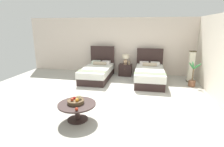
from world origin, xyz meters
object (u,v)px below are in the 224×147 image
Objects in this scene: nightstand at (125,70)px; fruit_bowl at (76,101)px; potted_palm at (192,79)px; floor_lamp_corner at (191,67)px; bed_near_corner at (149,75)px; vase at (129,63)px; table_lamp at (126,58)px; coffee_table at (77,108)px; loose_apple at (77,109)px; bed_near_window at (97,72)px.

nightstand is 4.34m from fruit_bowl.
floor_lamp_corner is at bearing 86.34° from potted_palm.
bed_near_corner reaches higher than potted_palm.
nightstand is at bearing 167.29° from vase.
bed_near_corner is 1.46m from table_lamp.
vase reaches higher than fruit_bowl.
vase is 0.19× the size of coffee_table.
table_lamp reaches higher than nightstand.
bed_near_corner reaches higher than nightstand.
loose_apple is (-0.47, -4.66, 0.20)m from nightstand.
fruit_bowl is 5.69× the size of loose_apple.
bed_near_corner is at bearing -0.18° from bed_near_window.
nightstand is 0.46× the size of floor_lamp_corner.
potted_palm is at bearing -3.11° from bed_near_window.
bed_near_window is at bearing -150.58° from vase.
floor_lamp_corner is at bearing 53.04° from loose_apple.
vase is 0.14× the size of floor_lamp_corner.
bed_near_corner is at bearing -35.32° from nightstand.
bed_near_window is 2.24m from bed_near_corner.
floor_lamp_corner is (2.60, -0.31, 0.01)m from vase.
vase is 2.62m from floor_lamp_corner.
table_lamp reaches higher than coffee_table.
coffee_table is 0.97× the size of potted_palm.
potted_palm is (3.37, 3.30, -0.21)m from fruit_bowl.
table_lamp is 1.11× the size of fruit_bowl.
fruit_bowl reaches higher than coffee_table.
nightstand is at bearing -90.00° from table_lamp.
bed_near_corner is at bearing 67.91° from loose_apple.
loose_apple is at bearing -95.69° from table_lamp.
floor_lamp_corner reaches higher than loose_apple.
vase is at bearing 173.20° from floor_lamp_corner.
bed_near_window is 5.20× the size of fruit_bowl.
bed_near_corner is at bearing 63.53° from fruit_bowl.
nightstand is (-1.11, 0.78, -0.05)m from bed_near_corner.
floor_lamp_corner is at bearing 49.06° from fruit_bowl.
fruit_bowl is (0.49, -3.51, 0.19)m from bed_near_window.
loose_apple is (0.66, -3.88, 0.16)m from bed_near_window.
table_lamp is at bearing 143.99° from bed_near_corner.
coffee_table is 0.17m from fruit_bowl.
bed_near_window reaches higher than loose_apple.
fruit_bowl is 4.72m from potted_palm.
nightstand reaches higher than coffee_table.
floor_lamp_corner is (3.24, 4.31, 0.17)m from loose_apple.
bed_near_window reaches higher than potted_palm.
fruit_bowl is 5.21m from floor_lamp_corner.
bed_near_corner is 30.47× the size of loose_apple.
coffee_table is (-0.78, -4.27, -0.30)m from vase.
vase reaches higher than nightstand.
bed_near_window is at bearing -145.48° from nightstand.
vase is at bearing 29.42° from bed_near_window.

